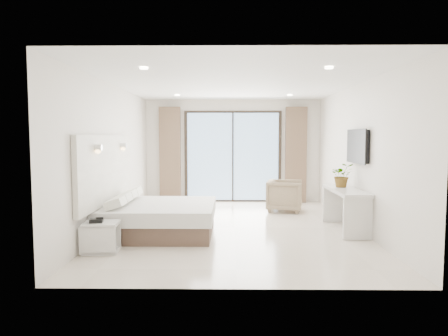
{
  "coord_description": "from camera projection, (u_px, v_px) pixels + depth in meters",
  "views": [
    {
      "loc": [
        -0.1,
        -7.49,
        1.71
      ],
      "look_at": [
        -0.2,
        0.4,
        1.1
      ],
      "focal_mm": 32.0,
      "sensor_mm": 36.0,
      "label": 1
    }
  ],
  "objects": [
    {
      "name": "room_shell",
      "position": [
        224.0,
        144.0,
        8.16
      ],
      "size": [
        4.62,
        6.22,
        2.72
      ],
      "color": "silver",
      "rests_on": "ground"
    },
    {
      "name": "console_desk",
      "position": [
        345.0,
        200.0,
        7.32
      ],
      "size": [
        0.49,
        1.57,
        0.77
      ],
      "color": "silver",
      "rests_on": "ground"
    },
    {
      "name": "bed",
      "position": [
        159.0,
        218.0,
        7.1
      ],
      "size": [
        1.92,
        1.83,
        0.68
      ],
      "color": "brown",
      "rests_on": "ground"
    },
    {
      "name": "nightstand",
      "position": [
        101.0,
        237.0,
        5.93
      ],
      "size": [
        0.52,
        0.44,
        0.45
      ],
      "rotation": [
        0.0,
        0.0,
        0.07
      ],
      "color": "silver",
      "rests_on": "ground"
    },
    {
      "name": "phone",
      "position": [
        96.0,
        221.0,
        5.88
      ],
      "size": [
        0.2,
        0.17,
        0.06
      ],
      "primitive_type": "cube",
      "rotation": [
        0.0,
        0.0,
        0.15
      ],
      "color": "black",
      "rests_on": "nightstand"
    },
    {
      "name": "ground",
      "position": [
        234.0,
        227.0,
        7.59
      ],
      "size": [
        6.2,
        6.2,
        0.0
      ],
      "primitive_type": "plane",
      "color": "beige",
      "rests_on": "ground"
    },
    {
      "name": "plant",
      "position": [
        342.0,
        178.0,
        7.53
      ],
      "size": [
        0.44,
        0.48,
        0.35
      ],
      "primitive_type": "imported",
      "rotation": [
        0.0,
        0.0,
        -0.06
      ],
      "color": "#33662D",
      "rests_on": "console_desk"
    },
    {
      "name": "armchair",
      "position": [
        285.0,
        194.0,
        9.24
      ],
      "size": [
        0.87,
        0.91,
        0.8
      ],
      "primitive_type": "imported",
      "rotation": [
        0.0,
        0.0,
        1.38
      ],
      "color": "#90775E",
      "rests_on": "ground"
    }
  ]
}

